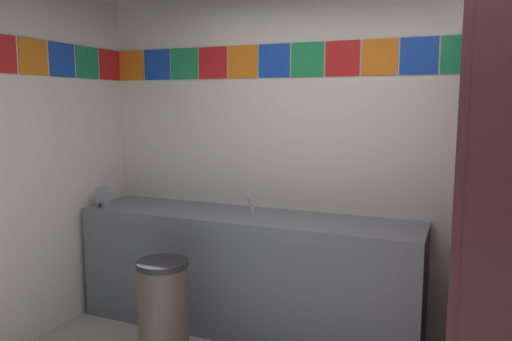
# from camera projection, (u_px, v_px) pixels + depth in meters

# --- Properties ---
(wall_back) EXTENTS (4.21, 0.09, 2.84)m
(wall_back) POSITION_uv_depth(u_px,v_px,m) (360.00, 142.00, 3.65)
(wall_back) COLOR silver
(wall_back) RESTS_ON ground_plane
(vanity_counter) EXTENTS (2.58, 0.59, 0.89)m
(vanity_counter) POSITION_uv_depth(u_px,v_px,m) (246.00, 271.00, 3.77)
(vanity_counter) COLOR slate
(vanity_counter) RESTS_ON ground_plane
(faucet_center) EXTENTS (0.04, 0.10, 0.14)m
(faucet_center) POSITION_uv_depth(u_px,v_px,m) (251.00, 205.00, 3.79)
(faucet_center) COLOR silver
(faucet_center) RESTS_ON vanity_counter
(soap_dispenser) EXTENTS (0.09, 0.09, 0.16)m
(soap_dispenser) POSITION_uv_depth(u_px,v_px,m) (103.00, 197.00, 4.00)
(soap_dispenser) COLOR gray
(soap_dispenser) RESTS_ON vanity_counter
(stall_divider) EXTENTS (0.92, 1.60, 2.21)m
(stall_divider) POSITION_uv_depth(u_px,v_px,m) (492.00, 232.00, 2.36)
(stall_divider) COLOR #471E23
(stall_divider) RESTS_ON ground_plane
(trash_bin) EXTENTS (0.34, 0.34, 0.69)m
(trash_bin) POSITION_uv_depth(u_px,v_px,m) (163.00, 311.00, 3.30)
(trash_bin) COLOR brown
(trash_bin) RESTS_ON ground_plane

